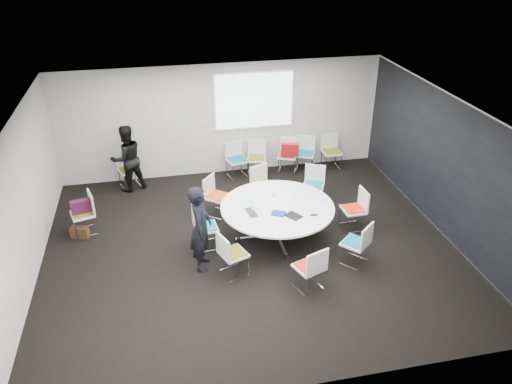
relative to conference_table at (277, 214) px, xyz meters
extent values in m
cube|color=black|center=(-0.60, -0.23, -0.57)|extent=(8.00, 7.00, 0.04)
cube|color=white|center=(-0.60, -0.23, 2.27)|extent=(8.00, 7.00, 0.04)
cube|color=#B9B3AE|center=(-0.60, 3.29, 0.85)|extent=(8.00, 0.04, 2.80)
cube|color=#B9B3AE|center=(-0.60, -3.75, 0.85)|extent=(8.00, 0.04, 2.80)
cube|color=#B9B3AE|center=(-4.62, -0.23, 0.85)|extent=(0.04, 7.00, 2.80)
cube|color=#B9B3AE|center=(3.42, -0.23, 0.85)|extent=(0.04, 7.00, 2.80)
cube|color=black|center=(3.39, -0.23, 0.85)|extent=(0.01, 6.94, 2.74)
cube|color=silver|center=(0.00, 0.00, -0.51)|extent=(0.90, 0.90, 0.08)
cylinder|color=silver|center=(0.00, 0.00, -0.18)|extent=(0.10, 0.10, 0.65)
cylinder|color=white|center=(0.00, 0.00, 0.16)|extent=(2.27, 2.27, 0.04)
cube|color=white|center=(0.20, 3.23, 1.30)|extent=(1.90, 0.03, 1.35)
cube|color=silver|center=(1.63, 0.01, -0.34)|extent=(0.43, 0.43, 0.42)
cube|color=white|center=(1.63, 0.01, -0.11)|extent=(0.46, 0.48, 0.04)
cube|color=red|center=(1.63, 0.01, -0.08)|extent=(0.39, 0.41, 0.03)
cube|color=white|center=(1.84, 0.02, 0.12)|extent=(0.05, 0.46, 0.42)
cube|color=silver|center=(1.14, 1.19, -0.34)|extent=(0.56, 0.56, 0.42)
cube|color=white|center=(1.14, 1.19, -0.11)|extent=(0.60, 0.59, 0.04)
cube|color=#0A8778|center=(1.14, 1.19, -0.08)|extent=(0.52, 0.51, 0.03)
cube|color=white|center=(1.23, 1.38, 0.12)|extent=(0.43, 0.23, 0.42)
cube|color=silver|center=(0.04, 1.42, -0.34)|extent=(0.54, 0.54, 0.42)
cube|color=white|center=(0.04, 1.42, -0.11)|extent=(0.59, 0.58, 0.04)
cube|color=brown|center=(0.04, 1.42, -0.08)|extent=(0.51, 0.50, 0.03)
cube|color=white|center=(-0.04, 1.62, 0.12)|extent=(0.44, 0.20, 0.42)
cube|color=silver|center=(-1.05, 1.15, -0.34)|extent=(0.59, 0.59, 0.42)
cube|color=white|center=(-1.05, 1.15, -0.11)|extent=(0.63, 0.63, 0.04)
cube|color=#D04712|center=(-1.05, 1.15, -0.08)|extent=(0.55, 0.55, 0.03)
cube|color=white|center=(-1.22, 1.28, 0.12)|extent=(0.31, 0.38, 0.42)
cube|color=silver|center=(-1.45, -0.04, -0.34)|extent=(0.45, 0.45, 0.42)
cube|color=white|center=(-1.45, -0.04, -0.11)|extent=(0.48, 0.49, 0.04)
cube|color=#077F73|center=(-1.45, -0.04, -0.08)|extent=(0.41, 0.43, 0.03)
cube|color=white|center=(-1.66, -0.05, 0.12)|extent=(0.07, 0.46, 0.42)
cube|color=silver|center=(-1.07, -1.02, -0.34)|extent=(0.54, 0.54, 0.42)
cube|color=white|center=(-1.07, -1.02, -0.11)|extent=(0.58, 0.59, 0.04)
cube|color=brown|center=(-1.07, -1.02, -0.08)|extent=(0.50, 0.51, 0.03)
cube|color=white|center=(-1.26, -1.09, 0.12)|extent=(0.20, 0.44, 0.42)
cube|color=silver|center=(0.15, -1.68, -0.34)|extent=(0.54, 0.54, 0.42)
cube|color=white|center=(0.15, -1.68, -0.11)|extent=(0.59, 0.57, 0.04)
cube|color=red|center=(0.15, -1.68, -0.08)|extent=(0.51, 0.50, 0.03)
cube|color=white|center=(0.22, -1.87, 0.12)|extent=(0.44, 0.20, 0.42)
cube|color=silver|center=(1.21, -1.15, -0.34)|extent=(0.59, 0.59, 0.42)
cube|color=white|center=(1.21, -1.15, -0.11)|extent=(0.64, 0.63, 0.04)
cube|color=#086D7E|center=(1.21, -1.15, -0.08)|extent=(0.55, 0.55, 0.03)
cube|color=white|center=(1.35, -1.31, 0.12)|extent=(0.37, 0.33, 0.42)
cube|color=silver|center=(-0.31, 2.91, -0.34)|extent=(0.51, 0.51, 0.42)
cube|color=white|center=(-0.31, 2.91, -0.11)|extent=(0.55, 0.54, 0.04)
cube|color=#0C5C80|center=(-0.31, 2.91, -0.08)|extent=(0.48, 0.46, 0.03)
cube|color=white|center=(-0.36, 3.11, 0.12)|extent=(0.46, 0.14, 0.42)
cube|color=silver|center=(0.20, 2.92, -0.34)|extent=(0.51, 0.51, 0.42)
cube|color=white|center=(0.20, 2.92, -0.11)|extent=(0.55, 0.54, 0.04)
cube|color=olive|center=(0.20, 2.92, -0.08)|extent=(0.48, 0.47, 0.03)
cube|color=white|center=(0.25, 3.12, 0.12)|extent=(0.45, 0.15, 0.42)
cube|color=silver|center=(1.00, 2.91, -0.34)|extent=(0.55, 0.55, 0.42)
cube|color=white|center=(1.00, 2.91, -0.11)|extent=(0.59, 0.58, 0.04)
cube|color=red|center=(1.00, 2.91, -0.08)|extent=(0.52, 0.50, 0.03)
cube|color=white|center=(1.08, 3.11, 0.12)|extent=(0.44, 0.21, 0.42)
cube|color=silver|center=(1.47, 2.92, -0.34)|extent=(0.55, 0.55, 0.42)
cube|color=white|center=(1.47, 2.92, -0.11)|extent=(0.60, 0.59, 0.04)
cube|color=#0A8682|center=(1.47, 2.92, -0.08)|extent=(0.52, 0.51, 0.03)
cube|color=white|center=(1.55, 3.12, 0.12)|extent=(0.44, 0.21, 0.42)
cube|color=silver|center=(2.18, 2.89, -0.34)|extent=(0.42, 0.42, 0.42)
cube|color=white|center=(2.18, 2.89, -0.11)|extent=(0.46, 0.45, 0.04)
cube|color=olive|center=(2.18, 2.89, -0.08)|extent=(0.40, 0.38, 0.03)
cube|color=white|center=(2.18, 3.10, 0.12)|extent=(0.46, 0.04, 0.42)
cube|color=silver|center=(-3.86, 0.99, -0.34)|extent=(0.52, 0.52, 0.42)
cube|color=white|center=(-3.86, 0.99, -0.11)|extent=(0.55, 0.56, 0.04)
cube|color=olive|center=(-3.86, 0.99, -0.08)|extent=(0.48, 0.49, 0.03)
cube|color=white|center=(-3.66, 1.05, 0.12)|extent=(0.16, 0.45, 0.42)
cube|color=silver|center=(-2.96, 2.91, -0.34)|extent=(0.54, 0.54, 0.42)
cube|color=white|center=(-2.96, 2.91, -0.11)|extent=(0.58, 0.57, 0.04)
cube|color=#686A17|center=(-2.96, 2.91, -0.08)|extent=(0.50, 0.49, 0.03)
cube|color=white|center=(-3.03, 3.10, 0.12)|extent=(0.45, 0.19, 0.42)
imported|color=black|center=(-1.60, -0.66, 0.29)|extent=(0.52, 0.68, 1.67)
imported|color=black|center=(-2.96, 2.76, 0.27)|extent=(0.97, 0.88, 1.63)
imported|color=#333338|center=(-0.51, -0.15, 0.20)|extent=(0.30, 0.39, 0.03)
cube|color=silver|center=(-0.54, 0.07, 0.31)|extent=(0.04, 0.30, 0.22)
cube|color=black|center=(0.21, -0.44, 0.19)|extent=(0.35, 0.37, 0.02)
cube|color=navy|center=(-0.06, -0.30, 0.20)|extent=(0.32, 0.30, 0.03)
cube|color=white|center=(0.59, 0.31, 0.19)|extent=(0.36, 0.36, 0.00)
cube|color=white|center=(0.70, -0.03, 0.19)|extent=(0.32, 0.25, 0.00)
cylinder|color=white|center=(0.02, 0.42, 0.23)|extent=(0.08, 0.08, 0.09)
cube|color=black|center=(0.60, -0.49, 0.19)|extent=(0.14, 0.07, 0.01)
cube|color=#41112A|center=(-3.86, 0.99, 0.07)|extent=(0.42, 0.23, 0.28)
cube|color=#3C2413|center=(-3.95, 0.82, -0.43)|extent=(0.39, 0.26, 0.24)
cube|color=#AD1519|center=(1.00, 2.70, 0.15)|extent=(0.47, 0.26, 0.36)
camera|label=1|loc=(-2.19, -8.30, 5.16)|focal=35.00mm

